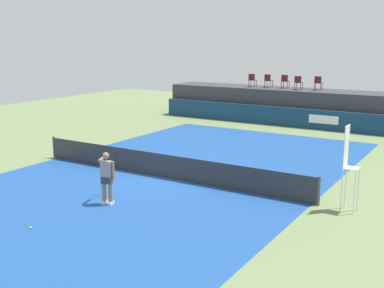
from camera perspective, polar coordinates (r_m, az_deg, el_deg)
ground_plane at (r=21.43m, az=1.26°, el=-2.11°), size 48.00×48.00×0.00m
court_inner at (r=19.00m, az=-3.36°, el=-4.01°), size 12.00×22.00×0.00m
sponsor_wall at (r=30.64m, az=11.35°, el=3.17°), size 18.00×0.22×1.20m
spectator_platform at (r=32.25m, az=12.50°, el=4.47°), size 18.00×2.80×2.20m
spectator_chair_far_left at (r=33.17m, az=7.21°, el=7.64°), size 0.47×0.47×0.89m
spectator_chair_left at (r=32.88m, az=9.09°, el=7.54°), size 0.44×0.44×0.89m
spectator_chair_center at (r=32.59m, az=11.06°, el=7.43°), size 0.45×0.45×0.89m
spectator_chair_right at (r=31.71m, az=12.58°, el=7.23°), size 0.46×0.46×0.89m
spectator_chair_far_right at (r=31.75m, az=14.84°, el=7.13°), size 0.47×0.47×0.89m
umpire_chair at (r=15.74m, az=18.17°, el=-2.09°), size 0.46×0.46×2.76m
tennis_net at (r=18.87m, az=-3.37°, el=-2.63°), size 12.40×0.02×0.95m
net_post_near at (r=22.91m, az=-16.16°, el=-0.37°), size 0.10×0.10×1.00m
net_post_far at (r=16.24m, az=14.91°, el=-5.44°), size 0.10×0.10×1.00m
tennis_player at (r=15.96m, az=-10.13°, el=-3.79°), size 0.92×1.11×1.77m
tennis_ball at (r=14.73m, az=-18.73°, el=-9.44°), size 0.07×0.07×0.07m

